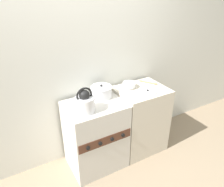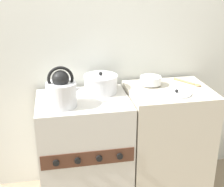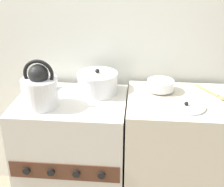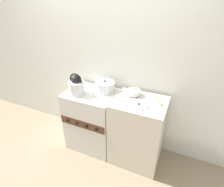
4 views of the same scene
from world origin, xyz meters
name	(u,v)px [view 2 (image 2 of 4)]	position (x,y,z in m)	size (l,w,h in m)	color
wall_back	(77,40)	(0.00, 0.60, 1.25)	(7.00, 0.06, 2.50)	silver
stove	(85,151)	(0.00, 0.26, 0.44)	(0.68, 0.55, 0.88)	beige
counter	(166,142)	(0.67, 0.27, 0.46)	(0.63, 0.53, 0.91)	beige
kettle	(62,91)	(-0.15, 0.17, 0.99)	(0.25, 0.21, 0.28)	silver
cooking_pot	(101,84)	(0.15, 0.38, 0.95)	(0.26, 0.26, 0.16)	silver
enamel_bowl	(151,80)	(0.55, 0.38, 0.95)	(0.17, 0.17, 0.07)	white
loose_pot_lid	(176,93)	(0.68, 0.17, 0.92)	(0.22, 0.22, 0.03)	silver
wooden_spoon	(189,83)	(0.86, 0.36, 0.92)	(0.16, 0.23, 0.02)	#A37A4C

